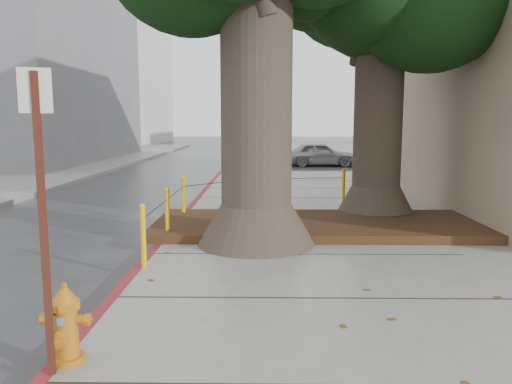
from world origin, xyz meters
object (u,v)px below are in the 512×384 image
car_dark (64,156)px  fire_hydrant (66,324)px  car_red (423,158)px  signpost (42,207)px  car_silver (320,154)px

car_dark → fire_hydrant: bearing=-66.5°
fire_hydrant → car_red: size_ratio=0.22×
signpost → car_red: (9.31, 19.81, -1.04)m
car_red → car_dark: 17.50m
car_silver → car_dark: size_ratio=0.93×
fire_hydrant → signpost: 1.09m
car_red → signpost: bearing=150.2°
signpost → car_silver: signpost is taller
signpost → car_silver: bearing=58.3°
fire_hydrant → car_silver: bearing=78.6°
car_silver → fire_hydrant: bearing=166.7°
car_dark → signpost: bearing=-66.8°
signpost → car_silver: (4.64, 21.48, -0.96)m
signpost → car_red: bearing=45.4°
fire_hydrant → car_red: (9.26, 19.61, 0.03)m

